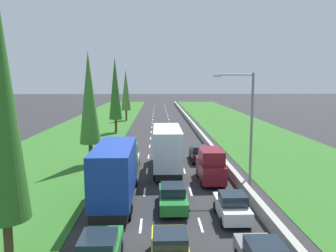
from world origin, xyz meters
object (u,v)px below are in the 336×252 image
maroon_van_right_lane (211,166)px  street_light_mast (247,121)px  white_sedan_left_lane (129,160)px  poplar_tree_third (115,89)px  green_sedan_centre_lane (173,197)px  yellow_hatchback_centre_lane (170,249)px  blue_box_truck_left_lane (116,172)px  white_hatchback_right_lane (232,206)px  black_sedan_right_lane (199,153)px  poplar_tree_second (89,98)px  poplar_tree_fourth (126,90)px  white_box_truck_centre_lane (167,148)px  green_sedan_left_lane (99,252)px

maroon_van_right_lane → street_light_mast: size_ratio=0.54×
white_sedan_left_lane → poplar_tree_third: size_ratio=0.37×
street_light_mast → green_sedan_centre_lane: bearing=-143.0°
green_sedan_centre_lane → yellow_hatchback_centre_lane: bearing=-93.7°
yellow_hatchback_centre_lane → green_sedan_centre_lane: (0.45, 6.97, -0.02)m
blue_box_truck_left_lane → white_sedan_left_lane: bearing=89.3°
blue_box_truck_left_lane → yellow_hatchback_centre_lane: bearing=-67.8°
poplar_tree_third → street_light_mast: poplar_tree_third is taller
blue_box_truck_left_lane → white_hatchback_right_lane: 8.11m
yellow_hatchback_centre_lane → white_hatchback_right_lane: bearing=52.1°
maroon_van_right_lane → black_sedan_right_lane: size_ratio=1.09×
poplar_tree_second → white_hatchback_right_lane: bearing=-51.1°
yellow_hatchback_centre_lane → poplar_tree_third: 41.25m
yellow_hatchback_centre_lane → maroon_van_right_lane: maroon_van_right_lane is taller
yellow_hatchback_centre_lane → poplar_tree_second: poplar_tree_second is taller
poplar_tree_fourth → white_hatchback_right_lane: bearing=-78.0°
green_sedan_centre_lane → street_light_mast: street_light_mast is taller
white_sedan_left_lane → street_light_mast: street_light_mast is taller
yellow_hatchback_centre_lane → black_sedan_right_lane: yellow_hatchback_centre_lane is taller
white_box_truck_centre_lane → maroon_van_right_lane: size_ratio=1.92×
yellow_hatchback_centre_lane → white_hatchback_right_lane: same height
poplar_tree_second → poplar_tree_third: 21.16m
green_sedan_centre_lane → black_sedan_right_lane: (3.41, 13.18, 0.00)m
yellow_hatchback_centre_lane → green_sedan_left_lane: yellow_hatchback_centre_lane is taller
white_hatchback_right_lane → poplar_tree_third: size_ratio=0.32×
white_sedan_left_lane → green_sedan_centre_lane: bearing=-70.3°
blue_box_truck_left_lane → maroon_van_right_lane: 8.57m
green_sedan_centre_lane → green_sedan_left_lane: same height
green_sedan_left_lane → poplar_tree_fourth: poplar_tree_fourth is taller
white_sedan_left_lane → poplar_tree_fourth: poplar_tree_fourth is taller
yellow_hatchback_centre_lane → green_sedan_centre_lane: size_ratio=0.87×
poplar_tree_fourth → green_sedan_left_lane: bearing=-86.1°
green_sedan_left_lane → white_box_truck_centre_lane: bearing=78.0°
poplar_tree_third → poplar_tree_second: bearing=-89.9°
white_hatchback_right_lane → white_box_truck_centre_lane: bearing=107.7°
poplar_tree_third → poplar_tree_fourth: (0.15, 16.88, -0.71)m
white_box_truck_centre_lane → maroon_van_right_lane: bearing=-45.9°
poplar_tree_fourth → poplar_tree_third: bearing=-90.5°
blue_box_truck_left_lane → poplar_tree_second: bearing=109.8°
blue_box_truck_left_lane → street_light_mast: 10.83m
white_box_truck_centre_lane → white_hatchback_right_lane: (3.62, -11.35, -1.35)m
blue_box_truck_left_lane → poplar_tree_third: (-3.89, 31.84, 4.93)m
green_sedan_centre_lane → street_light_mast: (6.04, 4.56, 4.42)m
blue_box_truck_left_lane → poplar_tree_fourth: poplar_tree_fourth is taller
white_hatchback_right_lane → poplar_tree_third: 37.32m
maroon_van_right_lane → poplar_tree_second: size_ratio=0.44×
blue_box_truck_left_lane → white_sedan_left_lane: size_ratio=2.09×
white_box_truck_centre_lane → green_sedan_centre_lane: bearing=-89.3°
yellow_hatchback_centre_lane → poplar_tree_second: size_ratio=0.35×
white_sedan_left_lane → black_sedan_right_lane: (7.13, 2.77, 0.00)m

